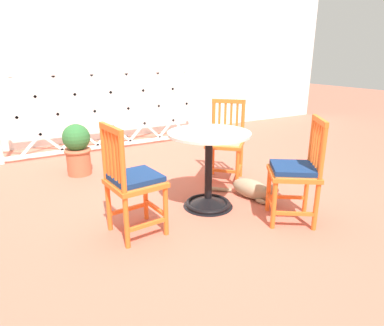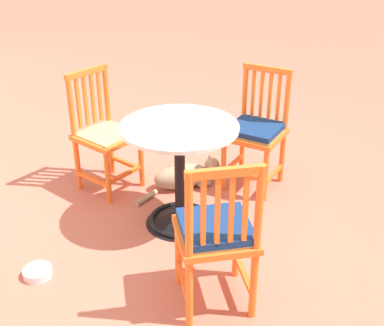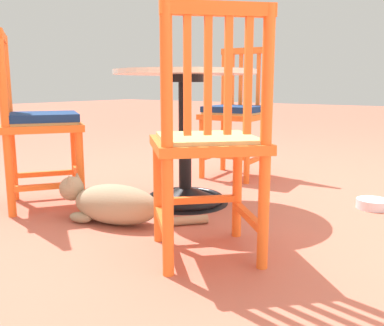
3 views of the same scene
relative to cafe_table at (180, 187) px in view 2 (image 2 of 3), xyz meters
The scene contains 7 objects.
ground_plane 0.32m from the cafe_table, 156.00° to the right, with size 24.00×24.00×0.00m, color #BC604C.
cafe_table is the anchor object (origin of this frame).
orange_chair_by_planter 0.80m from the cafe_table, 51.19° to the right, with size 0.56×0.56×0.91m.
orange_chair_near_fence 0.78m from the cafe_table, 42.79° to the left, with size 0.57×0.57×0.91m.
orange_chair_facing_out 0.82m from the cafe_table, behind, with size 0.44×0.44×0.91m.
tabby_cat 0.54m from the cafe_table, ahead, with size 0.42×0.68×0.23m.
pet_water_bowl 1.04m from the cafe_table, 118.88° to the left, with size 0.17×0.17×0.05m, color silver.
Camera 2 is at (-2.80, 0.25, 1.97)m, focal length 47.35 mm.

